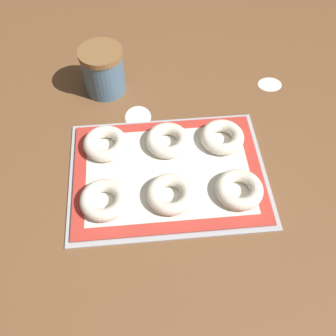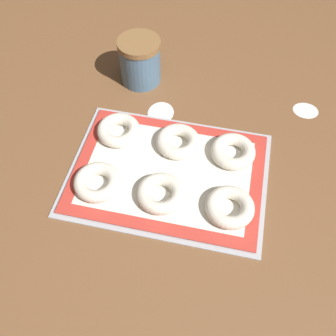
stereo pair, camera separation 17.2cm
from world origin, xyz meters
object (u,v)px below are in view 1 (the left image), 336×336
baking_tray (168,173)px  bagel_front_center (171,194)px  bagel_front_left (104,200)px  flour_canister (103,70)px  bagel_back_center (168,140)px  bagel_back_right (222,137)px  bagel_front_right (239,189)px  bagel_back_left (105,144)px

baking_tray → bagel_front_center: 0.08m
bagel_front_left → flour_canister: size_ratio=0.84×
bagel_back_center → bagel_back_right: size_ratio=1.00×
bagel_front_right → flour_canister: (-0.32, 0.40, 0.04)m
bagel_back_left → bagel_back_right: size_ratio=1.00×
bagel_back_left → baking_tray: bearing=-30.9°
bagel_back_left → bagel_back_center: 0.16m
bagel_back_center → flour_canister: 0.29m
bagel_back_center → bagel_back_right: same height
bagel_front_right → bagel_back_center: bearing=133.1°
bagel_front_left → bagel_front_right: bearing=-0.1°
baking_tray → flour_canister: bearing=115.3°
bagel_front_center → flour_canister: 0.43m
bagel_front_center → bagel_back_left: bearing=132.3°
baking_tray → bagel_front_left: 0.18m
baking_tray → bagel_back_left: bagel_back_left is taller
baking_tray → flour_canister: 0.37m
bagel_front_center → bagel_back_center: 0.16m
bagel_front_right → bagel_back_right: bearing=94.4°
bagel_front_right → flour_canister: flour_canister is taller
bagel_front_right → bagel_back_left: (-0.31, 0.17, 0.00)m
bagel_back_center → baking_tray: bearing=-94.6°
bagel_front_center → bagel_front_right: same height
baking_tray → bagel_front_left: bearing=-153.7°
baking_tray → bagel_back_center: 0.09m
flour_canister → bagel_front_right: bearing=-52.0°
bagel_front_right → bagel_back_right: 0.16m
bagel_front_left → bagel_back_left: same height
baking_tray → bagel_front_center: bagel_front_center is taller
bagel_front_center → bagel_front_right: 0.16m
baking_tray → bagel_back_right: bagel_back_right is taller
bagel_front_left → flour_canister: (0.00, 0.40, 0.04)m
bagel_back_center → flour_canister: size_ratio=0.84×
bagel_front_right → flour_canister: size_ratio=0.84×
bagel_front_left → bagel_front_center: same height
bagel_front_left → bagel_back_center: 0.23m
bagel_back_left → bagel_back_right: same height
bagel_back_center → bagel_back_right: 0.14m
bagel_front_center → bagel_back_right: same height
bagel_front_center → bagel_front_right: (0.16, -0.00, 0.00)m
bagel_back_left → bagel_front_left: bearing=-90.9°
baking_tray → bagel_front_right: 0.18m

